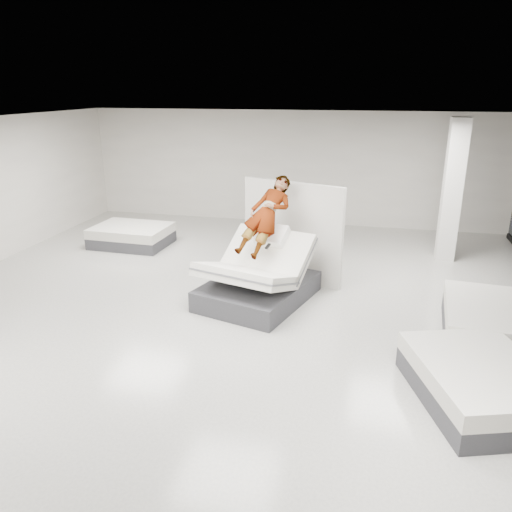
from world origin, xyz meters
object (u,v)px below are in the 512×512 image
Objects in this scene: person at (266,228)px; divider_panel at (292,232)px; hero_bed at (258,279)px; flat_bed_right_near at (480,383)px; column at (452,191)px; flat_bed_right_far at (493,321)px; flat_bed_left_far at (132,236)px; remote at (268,246)px.

person reaches higher than divider_panel.
hero_bed is 4.22m from flat_bed_right_near.
hero_bed is 0.79× the size of column.
hero_bed is 1.45× the size of person.
flat_bed_right_far is 1.10× the size of flat_bed_left_far.
hero_bed is 0.96m from person.
person reaches higher than remote.
divider_panel is (0.33, 0.96, -0.31)m from person.
column is (7.57, 0.67, 1.35)m from flat_bed_left_far.
flat_bed_right_near is (3.34, -2.76, -1.07)m from person.
column reaches higher than flat_bed_right_far.
flat_bed_right_near is 0.71× the size of column.
column is at bearing 41.99° from hero_bed.
column reaches higher than divider_panel.
remote is (0.20, -0.09, 0.69)m from hero_bed.
flat_bed_right_far is (3.76, -0.44, -0.85)m from remote.
divider_panel reaches higher than flat_bed_left_far.
flat_bed_right_far reaches higher than flat_bed_left_far.
flat_bed_right_near is at bearing -30.05° from divider_panel.
person is 1.06m from divider_panel.
flat_bed_right_far is at bearing -7.68° from hero_bed.
flat_bed_left_far is (-3.97, 2.35, -1.08)m from person.
column is (0.26, 5.78, 1.34)m from flat_bed_right_near.
flat_bed_right_far is at bearing 74.51° from flat_bed_right_near.
person reaches higher than flat_bed_right_far.
flat_bed_right_far is 0.64× the size of column.
hero_bed is 0.72m from remote.
flat_bed_right_near is at bearing -23.01° from person.
column reaches higher than flat_bed_left_far.
divider_panel is 0.70× the size of column.
column is (3.69, 3.32, 1.17)m from hero_bed.
flat_bed_right_near is 8.92m from flat_bed_left_far.
hero_bed is 1.23× the size of flat_bed_right_far.
column is at bearing 5.04° from flat_bed_left_far.
person is 0.78× the size of divider_panel.
hero_bed is 5.11m from column.
column reaches higher than hero_bed.
divider_panel is 3.91m from column.
column reaches higher than person.
hero_bed reaches higher than flat_bed_left_far.
remote is 3.88m from flat_bed_right_far.
flat_bed_right_near is 1.21× the size of flat_bed_left_far.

